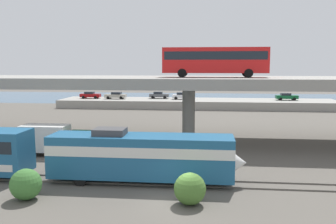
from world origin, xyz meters
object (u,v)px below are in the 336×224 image
at_px(transit_bus_on_overpass, 215,59).
at_px(parked_car_0, 287,96).
at_px(service_truck_west, 54,139).
at_px(parked_car_2, 90,95).
at_px(parked_car_4, 159,95).
at_px(parked_car_1, 116,95).
at_px(train_locomotive, 150,155).
at_px(parked_car_3, 182,96).

xyz_separation_m(transit_bus_on_overpass, parked_car_0, (15.87, 35.82, -7.18)).
distance_m(service_truck_west, parked_car_2, 44.80).
relative_size(parked_car_2, parked_car_4, 1.03).
distance_m(service_truck_west, parked_car_1, 43.33).
height_order(parked_car_0, parked_car_4, same).
height_order(train_locomotive, transit_bus_on_overpass, transit_bus_on_overpass).
bearing_deg(parked_car_0, service_truck_west, -126.01).
bearing_deg(parked_car_4, parked_car_2, -174.12).
distance_m(train_locomotive, service_truck_west, 13.35).
xyz_separation_m(parked_car_2, parked_car_4, (15.14, 1.56, 0.00)).
bearing_deg(parked_car_1, parked_car_2, -4.73).
distance_m(train_locomotive, parked_car_1, 52.99).
bearing_deg(service_truck_west, parked_car_1, 95.93).
distance_m(transit_bus_on_overpass, parked_car_4, 39.30).
distance_m(service_truck_west, parked_car_0, 54.43).
bearing_deg(train_locomotive, parked_car_0, 67.84).
height_order(parked_car_0, parked_car_3, same).
height_order(service_truck_west, parked_car_1, parked_car_1).
relative_size(parked_car_2, parked_car_3, 1.08).
xyz_separation_m(transit_bus_on_overpass, parked_car_3, (-6.16, 35.43, -7.18)).
xyz_separation_m(train_locomotive, service_truck_west, (-10.97, 7.60, -0.56)).
height_order(service_truck_west, parked_car_4, parked_car_4).
xyz_separation_m(parked_car_0, parked_car_1, (-36.48, -0.94, 0.00)).
bearing_deg(parked_car_0, parked_car_2, -179.39).
relative_size(transit_bus_on_overpass, service_truck_west, 1.76).
bearing_deg(train_locomotive, parked_car_3, 91.12).
height_order(service_truck_west, parked_car_2, parked_car_2).
xyz_separation_m(parked_car_0, parked_car_4, (-27.22, 1.11, -0.00)).
relative_size(transit_bus_on_overpass, parked_car_3, 2.93).
bearing_deg(train_locomotive, parked_car_4, 96.69).
distance_m(parked_car_0, parked_car_3, 22.04).
height_order(parked_car_1, parked_car_2, same).
xyz_separation_m(train_locomotive, transit_bus_on_overpass, (5.16, 15.80, 7.48)).
xyz_separation_m(train_locomotive, parked_car_4, (-6.19, 52.74, 0.30)).
distance_m(transit_bus_on_overpass, service_truck_west, 19.80).
bearing_deg(parked_car_2, parked_car_1, -4.73).
bearing_deg(parked_car_4, parked_car_0, -2.33).
relative_size(train_locomotive, parked_car_0, 3.36).
distance_m(transit_bus_on_overpass, parked_car_2, 44.77).
xyz_separation_m(parked_car_0, parked_car_3, (-22.03, -0.40, -0.00)).
height_order(parked_car_2, parked_car_3, same).
distance_m(parked_car_0, parked_car_2, 42.36).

